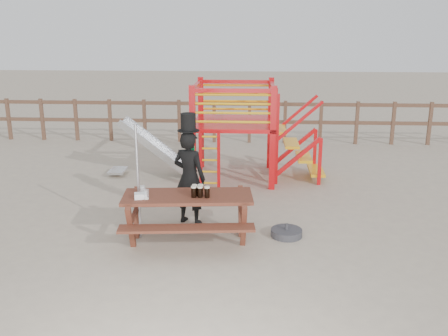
# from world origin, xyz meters

# --- Properties ---
(ground) EXTENTS (60.00, 60.00, 0.00)m
(ground) POSITION_xyz_m (0.00, 0.00, 0.00)
(ground) COLOR tan
(ground) RESTS_ON ground
(back_fence) EXTENTS (15.09, 0.09, 1.20)m
(back_fence) POSITION_xyz_m (0.00, 7.00, 0.74)
(back_fence) COLOR brown
(back_fence) RESTS_ON ground
(playground_fort) EXTENTS (4.71, 1.84, 2.10)m
(playground_fort) POSITION_xyz_m (0.12, 3.58, 1.07)
(playground_fort) COLOR red
(playground_fort) RESTS_ON ground
(picnic_table) EXTENTS (2.06, 1.52, 0.76)m
(picnic_table) POSITION_xyz_m (-0.37, 0.15, 0.48)
(picnic_table) COLOR brown
(picnic_table) RESTS_ON ground
(man_with_hat) EXTENTS (0.68, 0.58, 1.87)m
(man_with_hat) POSITION_xyz_m (-0.44, 0.90, 0.84)
(man_with_hat) COLOR black
(man_with_hat) RESTS_ON ground
(metal_pole) EXTENTS (0.04, 0.04, 1.80)m
(metal_pole) POSITION_xyz_m (-1.15, 0.27, 0.90)
(metal_pole) COLOR #B2B2B7
(metal_pole) RESTS_ON ground
(parasol_base) EXTENTS (0.50, 0.50, 0.21)m
(parasol_base) POSITION_xyz_m (1.16, 0.42, 0.06)
(parasol_base) COLOR #333338
(parasol_base) RESTS_ON ground
(paper_bag) EXTENTS (0.21, 0.18, 0.08)m
(paper_bag) POSITION_xyz_m (-1.04, -0.05, 0.80)
(paper_bag) COLOR white
(paper_bag) RESTS_ON picnic_table
(stout_pints) EXTENTS (0.28, 0.17, 0.17)m
(stout_pints) POSITION_xyz_m (-0.18, 0.08, 0.84)
(stout_pints) COLOR black
(stout_pints) RESTS_ON picnic_table
(empty_glasses) EXTENTS (0.17, 0.25, 0.15)m
(empty_glasses) POSITION_xyz_m (-1.01, 0.03, 0.82)
(empty_glasses) COLOR silver
(empty_glasses) RESTS_ON picnic_table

